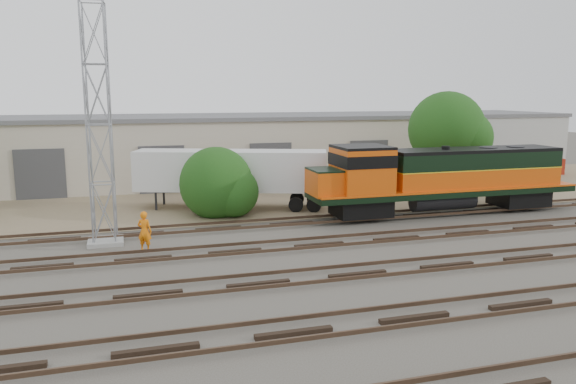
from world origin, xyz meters
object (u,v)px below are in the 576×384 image
object	(u,v)px
worker	(145,231)
locomotive	(440,177)
signal_tower	(99,130)
semi_trailer	(235,172)

from	to	relation	value
worker	locomotive	bearing A→B (deg)	-139.79
locomotive	signal_tower	size ratio (longest dim) A/B	1.47
worker	semi_trailer	world-z (taller)	semi_trailer
signal_tower	worker	xyz separation A→B (m)	(1.76, -1.89, -4.46)
signal_tower	worker	distance (m)	5.16
locomotive	signal_tower	xyz separation A→B (m)	(-18.66, -1.14, 3.12)
signal_tower	worker	bearing A→B (deg)	-47.03
locomotive	worker	size ratio (longest dim) A/B	8.81
locomotive	signal_tower	world-z (taller)	signal_tower
worker	semi_trailer	size ratio (longest dim) A/B	0.16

